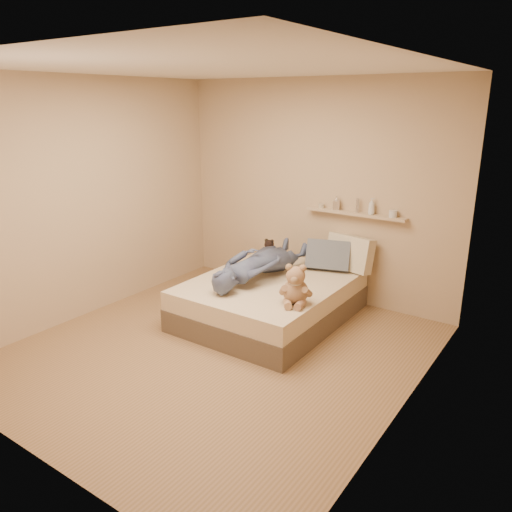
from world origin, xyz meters
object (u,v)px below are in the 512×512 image
Objects in this scene: wall_shelf at (355,214)px; game_console at (225,279)px; bed at (270,299)px; teddy_bear at (295,288)px; dark_plush at (269,251)px; person at (259,263)px; pillow_grey at (328,255)px; pillow_cream at (350,253)px.

game_console is at bearing -115.37° from wall_shelf.
bed is 4.61× the size of teddy_bear.
teddy_bear is (0.73, 0.17, 0.01)m from game_console.
dark_plush is 0.19× the size of person.
dark_plush is at bearing -64.86° from person.
teddy_bear is 0.82× the size of pillow_grey.
pillow_grey is 0.34× the size of person.
pillow_cream is at bearing 14.13° from dark_plush.
person is at bearing -67.05° from dark_plush.
bed is 0.81m from teddy_bear.
game_console is 0.46× the size of teddy_bear.
teddy_bear is at bearing 12.93° from game_console.
pillow_cream is 0.37× the size of person.
game_console is 0.75m from teddy_bear.
dark_plush is (-0.24, 1.19, -0.04)m from game_console.
pillow_cream reaches higher than dark_plush.
person is at bearing 149.21° from teddy_bear.
dark_plush reaches higher than game_console.
person is (-0.71, 0.43, 0.01)m from teddy_bear.
pillow_grey is at bearing -145.51° from pillow_cream.
pillow_grey is at bearing 100.93° from teddy_bear.
teddy_bear is at bearing -79.07° from pillow_grey.
person is (-0.15, -0.00, 0.40)m from bed.
teddy_bear is 1.26m from pillow_cream.
pillow_cream is at bearing 56.40° from bed.
game_console is 1.74m from wall_shelf.
dark_plush is 0.55× the size of pillow_grey.
wall_shelf is at bearing 18.53° from dark_plush.
person is at bearing 88.78° from game_console.
game_console is 0.38× the size of pillow_grey.
pillow_cream is (0.55, 0.83, 0.43)m from bed.
pillow_cream reaches higher than person.
bed is at bearing -121.18° from wall_shelf.
pillow_grey is (-0.20, -0.14, -0.03)m from pillow_cream.
wall_shelf is (0.70, 0.91, 0.47)m from person.
wall_shelf is at bearing 64.63° from game_console.
teddy_bear is 0.34× the size of wall_shelf.
dark_plush is 0.23× the size of wall_shelf.
person is (-0.50, -0.69, 0.01)m from pillow_grey.
dark_plush is at bearing -165.87° from pillow_cream.
pillow_cream is 0.25m from pillow_grey.
teddy_bear reaches higher than bed.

